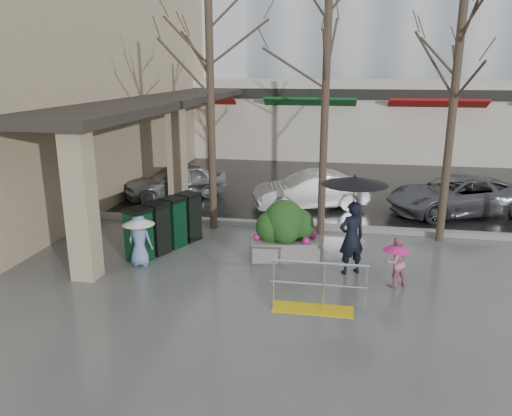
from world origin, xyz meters
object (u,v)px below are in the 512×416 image
(tree_mideast, at_px, (458,59))
(car_c, at_px, (457,195))
(child_blue, at_px, (139,235))
(news_boxes, at_px, (165,225))
(handrail, at_px, (316,293))
(child_pink, at_px, (396,259))
(woman, at_px, (353,211))
(car_b, at_px, (310,190))
(planter, at_px, (285,230))
(car_a, at_px, (176,181))
(tree_west, at_px, (210,51))
(tree_midwest, at_px, (327,45))

(tree_mideast, height_order, car_c, tree_mideast)
(child_blue, relative_size, news_boxes, 0.52)
(handrail, bearing_deg, child_pink, 42.07)
(child_pink, bearing_deg, woman, -58.08)
(child_pink, xyz_separation_m, car_b, (-2.29, 5.98, 0.00))
(planter, bearing_deg, car_c, 43.69)
(handrail, xyz_separation_m, car_c, (4.11, 7.62, 0.25))
(car_a, relative_size, car_b, 0.97)
(car_a, bearing_deg, news_boxes, -18.81)
(tree_west, bearing_deg, car_b, 44.51)
(handrail, bearing_deg, planter, 109.34)
(tree_west, relative_size, tree_midwest, 0.97)
(car_c, bearing_deg, news_boxes, -80.24)
(tree_west, xyz_separation_m, planter, (2.39, -2.03, -4.37))
(woman, height_order, planter, woman)
(tree_mideast, bearing_deg, tree_midwest, 180.00)
(child_pink, xyz_separation_m, news_boxes, (-5.75, 1.29, 0.05))
(woman, bearing_deg, tree_midwest, -101.97)
(car_a, bearing_deg, tree_midwest, 24.23)
(tree_midwest, distance_m, child_blue, 6.91)
(tree_mideast, bearing_deg, handrail, -123.19)
(car_b, bearing_deg, car_c, 72.00)
(handrail, relative_size, child_blue, 1.51)
(child_pink, xyz_separation_m, child_blue, (-5.99, 0.16, 0.13))
(tree_mideast, bearing_deg, car_b, 145.06)
(tree_midwest, relative_size, woman, 2.97)
(car_b, height_order, car_c, same)
(tree_west, xyz_separation_m, child_blue, (-1.00, -3.16, -4.33))
(tree_mideast, distance_m, woman, 5.01)
(handrail, bearing_deg, car_c, 61.69)
(child_pink, height_order, news_boxes, news_boxes)
(child_blue, xyz_separation_m, car_a, (-1.30, 6.44, -0.13))
(tree_midwest, bearing_deg, planter, -111.82)
(car_c, bearing_deg, car_a, -113.49)
(tree_mideast, bearing_deg, news_boxes, -164.32)
(woman, xyz_separation_m, child_pink, (0.96, -0.55, -0.88))
(planter, height_order, car_b, planter)
(tree_west, xyz_separation_m, car_b, (2.70, 2.65, -4.45))
(tree_midwest, bearing_deg, car_b, 100.66)
(child_pink, bearing_deg, child_blue, -29.98)
(car_b, bearing_deg, child_pink, 0.94)
(planter, bearing_deg, tree_midwest, 68.18)
(tree_west, distance_m, child_blue, 5.45)
(handrail, xyz_separation_m, tree_west, (-3.36, 4.80, 4.71))
(planter, bearing_deg, child_blue, -161.48)
(tree_west, distance_m, child_pink, 7.47)
(car_a, bearing_deg, child_pink, 12.86)
(tree_mideast, bearing_deg, planter, -153.74)
(planter, height_order, car_a, planter)
(tree_mideast, distance_m, car_c, 5.18)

